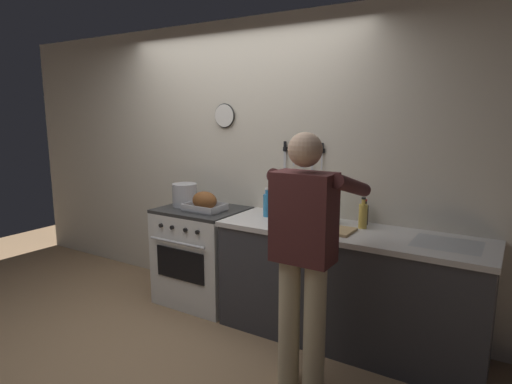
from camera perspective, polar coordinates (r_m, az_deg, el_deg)
name	(u,v)px	position (r m, az deg, el deg)	size (l,w,h in m)	color
ground_plane	(143,355)	(3.53, -14.67, -20.07)	(8.00, 8.00, 0.00)	#937251
wall_back	(243,163)	(4.11, -1.77, 3.87)	(6.00, 0.13, 2.60)	beige
counter_block	(348,286)	(3.47, 12.10, -12.03)	(2.03, 0.65, 0.90)	#38383D
stove	(203,255)	(4.14, -7.08, -8.25)	(0.76, 0.67, 0.90)	white
person_cook	(305,246)	(2.73, 6.45, -7.10)	(0.51, 0.63, 1.66)	#C6B793
roasting_pan	(205,202)	(3.89, -6.81, -1.35)	(0.35, 0.26, 0.18)	#B7B7BC
stock_pot	(185,195)	(4.12, -9.39, -0.38)	(0.23, 0.23, 0.21)	#B7B7BC
cutting_board	(329,229)	(3.29, 9.63, -4.88)	(0.36, 0.24, 0.02)	tan
bottle_dish_soap	(267,205)	(3.66, 1.44, -1.68)	(0.06, 0.06, 0.25)	#338CCC
bottle_cooking_oil	(363,215)	(3.39, 13.94, -3.02)	(0.07, 0.07, 0.24)	gold
bottle_wine_red	(291,203)	(3.57, 4.68, -1.42)	(0.07, 0.07, 0.33)	#47141E
bottle_soy_sauce	(365,214)	(3.51, 14.17, -2.84)	(0.06, 0.06, 0.20)	black
bottle_olive_oil	(336,208)	(3.48, 10.54, -2.04)	(0.06, 0.06, 0.31)	#385623
bottle_vinegar	(278,204)	(3.71, 2.97, -1.66)	(0.06, 0.06, 0.23)	#997F4C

